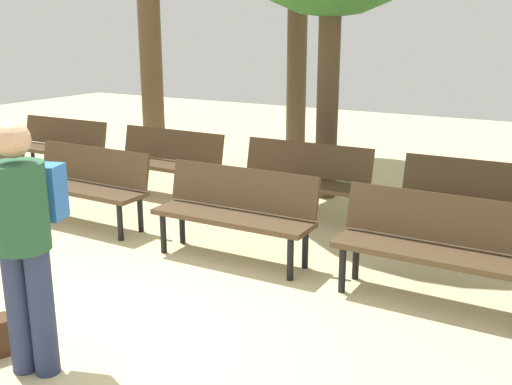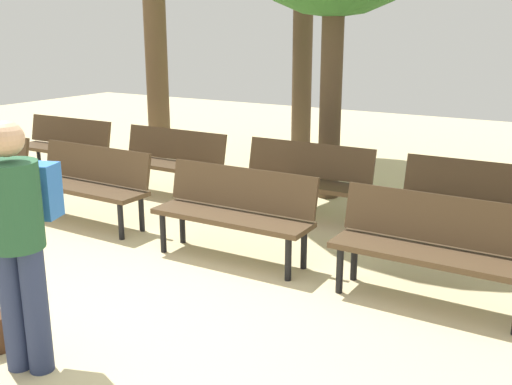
% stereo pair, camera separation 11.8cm
% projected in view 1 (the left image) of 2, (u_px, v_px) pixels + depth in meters
% --- Properties ---
extents(ground_plane, '(24.53, 24.53, 0.00)m').
position_uv_depth(ground_plane, '(125.00, 322.00, 4.58)').
color(ground_plane, beige).
extents(bench_r0_c1, '(1.60, 0.50, 0.87)m').
position_uv_depth(bench_r0_c1, '(87.00, 181.00, 6.75)').
color(bench_r0_c1, '#4C3823').
rests_on(bench_r0_c1, ground_plane).
extents(bench_r0_c2, '(1.61, 0.51, 0.87)m').
position_uv_depth(bench_r0_c2, '(236.00, 208.00, 5.73)').
color(bench_r0_c2, '#4C3823').
rests_on(bench_r0_c2, ground_plane).
extents(bench_r0_c3, '(1.60, 0.48, 0.87)m').
position_uv_depth(bench_r0_c3, '(436.00, 242.00, 4.83)').
color(bench_r0_c3, '#4C3823').
rests_on(bench_r0_c3, ground_plane).
extents(bench_r1_c0, '(1.61, 0.50, 0.87)m').
position_uv_depth(bench_r1_c0, '(59.00, 144.00, 8.87)').
color(bench_r1_c0, '#4C3823').
rests_on(bench_r1_c0, ground_plane).
extents(bench_r1_c1, '(1.60, 0.49, 0.87)m').
position_uv_depth(bench_r1_c1, '(167.00, 159.00, 7.90)').
color(bench_r1_c1, '#4C3823').
rests_on(bench_r1_c1, ground_plane).
extents(bench_r1_c2, '(1.61, 0.50, 0.87)m').
position_uv_depth(bench_r1_c2, '(303.00, 176.00, 7.00)').
color(bench_r1_c2, '#4C3823').
rests_on(bench_r1_c2, ground_plane).
extents(bench_r1_c3, '(1.61, 0.51, 0.87)m').
position_uv_depth(bench_r1_c3, '(478.00, 199.00, 6.05)').
color(bench_r1_c3, '#4C3823').
rests_on(bench_r1_c3, ground_plane).
extents(tree_2, '(0.37, 0.37, 3.42)m').
position_uv_depth(tree_2, '(151.00, 57.00, 9.95)').
color(tree_2, brown).
rests_on(tree_2, ground_plane).
extents(visitor_with_backpack, '(0.46, 0.59, 1.65)m').
position_uv_depth(visitor_with_backpack, '(26.00, 234.00, 3.71)').
color(visitor_with_backpack, navy).
rests_on(visitor_with_backpack, ground_plane).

